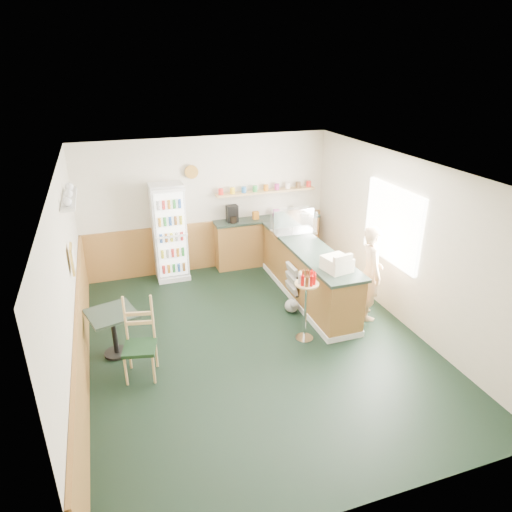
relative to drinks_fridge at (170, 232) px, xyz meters
name	(u,v)px	position (x,y,z in m)	size (l,w,h in m)	color
ground	(256,342)	(0.83, -2.74, -0.95)	(6.00, 6.00, 0.00)	black
room_envelope	(227,236)	(0.61, -2.01, 0.58)	(5.04, 6.02, 2.72)	beige
service_counter	(307,275)	(2.18, -1.67, -0.49)	(0.68, 3.01, 1.01)	#9E6733
back_counter	(266,238)	(2.02, 0.06, -0.40)	(2.24, 0.42, 1.69)	#9E6733
drinks_fridge	(170,232)	(0.00, 0.00, 0.00)	(0.63, 0.53, 1.90)	white
display_case	(294,222)	(2.18, -0.97, 0.29)	(0.80, 0.42, 0.45)	silver
cash_register	(337,264)	(2.18, -2.69, 0.17)	(0.38, 0.40, 0.22)	beige
shopkeeper	(371,273)	(2.88, -2.58, -0.14)	(0.54, 0.39, 1.62)	tan
condiment_stand	(306,294)	(1.59, -2.89, -0.17)	(0.36, 0.36, 1.14)	silver
newspaper_rack	(292,279)	(1.83, -1.80, -0.46)	(0.09, 0.44, 0.52)	black
cafe_table	(113,325)	(-1.22, -2.36, -0.45)	(0.79, 0.79, 0.71)	black
cafe_chair	(138,335)	(-0.91, -2.90, -0.35)	(0.51, 0.51, 1.15)	black
dog_doorstop	(292,306)	(1.72, -2.08, -0.82)	(0.23, 0.30, 0.28)	gray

